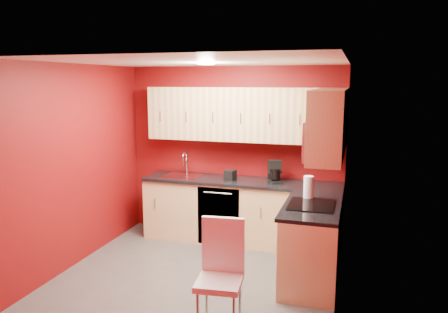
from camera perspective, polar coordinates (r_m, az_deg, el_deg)
The scene contains 21 objects.
floor at distance 5.43m, azimuth -3.26°, elevation -15.09°, with size 3.20×3.20×0.00m, color #4C4946.
ceiling at distance 4.93m, azimuth -3.55°, elevation 12.29°, with size 3.20×3.20×0.00m, color white.
wall_back at distance 6.44m, azimuth 1.27°, elevation 0.57°, with size 3.20×3.20×0.00m, color #68090B.
wall_front at distance 3.71m, azimuth -11.57°, elevation -6.64°, with size 3.20×3.20×0.00m, color #68090B.
wall_left at distance 5.78m, azimuth -18.43°, elevation -1.01°, with size 3.00×3.00×0.00m, color #68090B.
wall_right at distance 4.73m, azimuth 15.12°, elevation -3.19°, with size 3.00×3.00×0.00m, color #68090B.
base_cabinets_back at distance 6.29m, azimuth 2.26°, elevation -7.30°, with size 2.80×0.60×0.87m, color #EFC588.
base_cabinets_right at distance 5.22m, azimuth 11.46°, elevation -11.16°, with size 0.60×1.30×0.87m, color #EFC588.
countertop_back at distance 6.16m, azimuth 2.25°, elevation -3.29°, with size 2.80×0.63×0.04m, color black.
countertop_right at distance 5.06m, azimuth 11.45°, elevation -6.39°, with size 0.63×1.27×0.04m, color black.
upper_cabinets_back at distance 6.15m, azimuth 2.65°, elevation 5.52°, with size 2.80×0.35×0.75m, color tan.
upper_cabinets_right at distance 5.08m, azimuth 13.65°, elevation 5.04°, with size 0.35×1.55×0.75m.
microwave at distance 4.86m, azimuth 13.00°, elevation 2.16°, with size 0.42×0.76×0.42m.
cooktop at distance 5.02m, azimuth 11.37°, elevation -6.22°, with size 0.50×0.55×0.01m, color black.
sink at distance 6.44m, azimuth -5.47°, elevation -2.23°, with size 0.52×0.42×0.35m.
dishwasher_front at distance 6.09m, azimuth -0.75°, elevation -7.87°, with size 0.60×0.02×0.82m, color black.
downlight at distance 5.21m, azimuth -2.36°, elevation 12.00°, with size 0.20×0.20×0.01m, color white.
coffee_maker at distance 6.02m, azimuth 6.78°, elevation -1.99°, with size 0.18×0.24×0.30m, color black, non-canonical shape.
napkin_holder at distance 6.12m, azimuth 0.82°, elevation -2.46°, with size 0.14×0.14×0.15m, color black, non-canonical shape.
paper_towel at distance 5.26m, azimuth 10.97°, elevation -3.99°, with size 0.16×0.16×0.27m, color white, non-canonical shape.
dining_chair at distance 4.18m, azimuth -0.61°, elevation -15.36°, with size 0.41×0.43×1.02m, color silver, non-canonical shape.
Camera 1 is at (1.73, -4.61, 2.29)m, focal length 35.00 mm.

